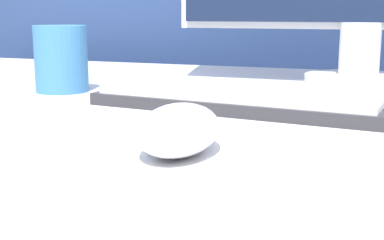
{
  "coord_description": "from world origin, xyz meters",
  "views": [
    {
      "loc": [
        0.15,
        -0.61,
        0.86
      ],
      "look_at": [
        -0.02,
        -0.15,
        0.76
      ],
      "focal_mm": 50.0,
      "sensor_mm": 36.0,
      "label": 1
    }
  ],
  "objects": [
    {
      "name": "partition_panel",
      "position": [
        0.0,
        0.71,
        0.66
      ],
      "size": [
        5.0,
        0.03,
        1.32
      ],
      "color": "navy",
      "rests_on": "ground_plane"
    },
    {
      "name": "computer_mouse_near",
      "position": [
        -0.02,
        -0.19,
        0.76
      ],
      "size": [
        0.07,
        0.11,
        0.04
      ],
      "rotation": [
        0.0,
        0.0,
        0.05
      ],
      "color": "white",
      "rests_on": "desk"
    },
    {
      "name": "keyboard",
      "position": [
        -0.03,
        0.04,
        0.75
      ],
      "size": [
        0.39,
        0.15,
        0.02
      ],
      "rotation": [
        0.0,
        0.0,
        -0.11
      ],
      "color": "#28282D",
      "rests_on": "desk"
    },
    {
      "name": "mug",
      "position": [
        -0.33,
        0.1,
        0.79
      ],
      "size": [
        0.08,
        0.08,
        0.1
      ],
      "color": "teal",
      "rests_on": "desk"
    }
  ]
}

